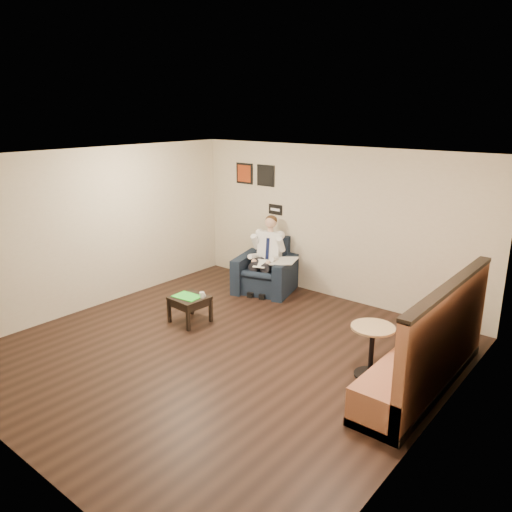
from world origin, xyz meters
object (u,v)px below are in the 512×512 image
Objects in this scene: green_folder at (187,296)px; side_table at (190,309)px; smartphone at (199,295)px; banquette at (425,334)px; cafe_table at (371,351)px; armchair at (266,266)px; coffee_mug at (202,295)px; seated_man at (263,258)px.

side_table is at bearing 30.15° from green_folder.
banquette is (3.68, 0.34, 0.26)m from smartphone.
green_folder is 0.63× the size of cafe_table.
side_table is 3.15m from cafe_table.
coffee_mug is (0.14, -1.87, -0.01)m from armchair.
armchair is 0.23m from seated_man.
armchair is at bearing 158.07° from banquette.
armchair is 1.47× the size of cafe_table.
seated_man is 1.76m from coffee_mug.
green_folder is 4.74× the size of coffee_mug.
armchair is 3.52m from cafe_table.
banquette reaches higher than side_table.
seated_man is 1.94× the size of cafe_table.
coffee_mug is (0.22, 0.13, 0.04)m from green_folder.
cafe_table reaches higher than side_table.
cafe_table is at bearing 5.61° from green_folder.
armchair reaches higher than coffee_mug.
coffee_mug is 0.68× the size of smartphone.
green_folder is (-0.11, -1.87, -0.24)m from seated_man.
armchair reaches higher than cafe_table.
side_table is 0.28m from smartphone.
banquette is 0.73m from cafe_table.
armchair is 1.91× the size of side_table.
cafe_table is at bearing 16.09° from smartphone.
side_table is at bearing -107.39° from armchair.
armchair is 2.34× the size of green_folder.
armchair is at bearing 90.00° from seated_man.
side_table is 3.93× the size of smartphone.
banquette is (3.55, 0.39, 0.22)m from coffee_mug.
cafe_table is at bearing -44.76° from armchair.
seated_man is 1.71m from smartphone.
coffee_mug is at bearing -102.68° from seated_man.
green_folder is at bearing -172.28° from banquette.
coffee_mug is 0.13× the size of cafe_table.
coffee_mug is 2.96m from cafe_table.
smartphone is at bearing 62.50° from green_folder.
side_table is 1.22× the size of green_folder.
coffee_mug is 0.14m from smartphone.
smartphone is at bearing 69.11° from side_table.
side_table is (-0.08, -1.85, -0.47)m from seated_man.
smartphone is (0.09, 0.17, -0.00)m from green_folder.
smartphone is (0.06, 0.16, 0.23)m from side_table.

